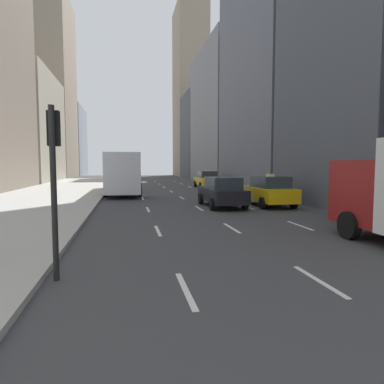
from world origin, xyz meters
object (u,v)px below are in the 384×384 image
at_px(taxi_second, 206,179).
at_px(city_bus, 123,172).
at_px(taxi_lead, 269,191).
at_px(sedan_black_near, 222,192).
at_px(traffic_light_pole, 54,164).

distance_m(taxi_second, city_bus, 9.94).
bearing_deg(city_bus, taxi_lead, -51.64).
xyz_separation_m(taxi_second, sedan_black_near, (-2.80, -15.79, -0.01)).
bearing_deg(traffic_light_pole, taxi_second, 70.50).
bearing_deg(taxi_lead, sedan_black_near, 178.68).
bearing_deg(sedan_black_near, city_bus, 117.98).
bearing_deg(taxi_second, taxi_lead, -90.00).
xyz_separation_m(taxi_lead, city_bus, (-8.41, 10.63, 0.91)).
relative_size(taxi_lead, sedan_black_near, 0.96).
bearing_deg(city_bus, sedan_black_near, -62.02).
distance_m(taxi_lead, traffic_light_pole, 14.73).
bearing_deg(taxi_lead, taxi_second, 90.00).
relative_size(taxi_second, traffic_light_pole, 1.22).
distance_m(sedan_black_near, city_bus, 12.00).
xyz_separation_m(sedan_black_near, traffic_light_pole, (-6.75, -11.18, 1.54)).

